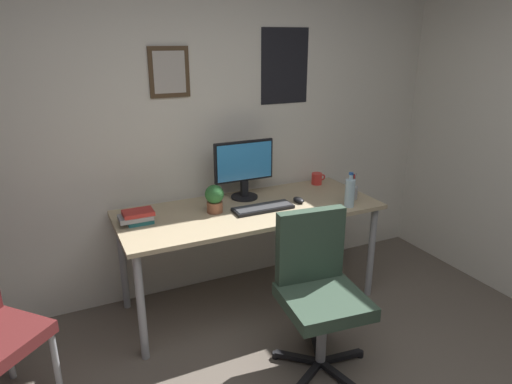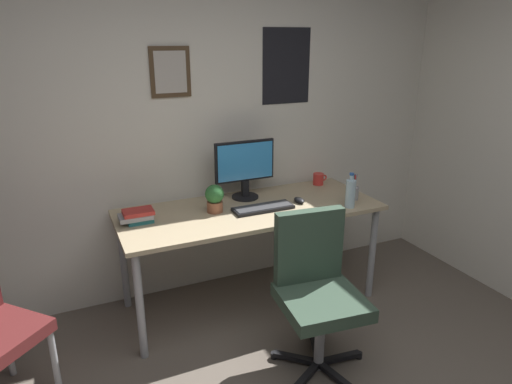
{
  "view_description": "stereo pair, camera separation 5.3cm",
  "coord_description": "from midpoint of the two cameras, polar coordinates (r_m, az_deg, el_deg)",
  "views": [
    {
      "loc": [
        -0.95,
        -1.02,
        1.9
      ],
      "look_at": [
        0.29,
        1.6,
        0.9
      ],
      "focal_mm": 31.68,
      "sensor_mm": 36.0,
      "label": 1
    },
    {
      "loc": [
        -0.91,
        -1.04,
        1.9
      ],
      "look_at": [
        0.29,
        1.6,
        0.9
      ],
      "focal_mm": 31.68,
      "sensor_mm": 36.0,
      "label": 2
    }
  ],
  "objects": [
    {
      "name": "wall_back",
      "position": [
        3.37,
        -7.94,
        8.56
      ],
      "size": [
        4.4,
        0.1,
        2.6
      ],
      "color": "silver",
      "rests_on": "ground_plane"
    },
    {
      "name": "keyboard",
      "position": [
        3.16,
        1.39,
        -2.02
      ],
      "size": [
        0.43,
        0.15,
        0.03
      ],
      "color": "black",
      "rests_on": "desk"
    },
    {
      "name": "monitor",
      "position": [
        3.33,
        -0.97,
        3.17
      ],
      "size": [
        0.46,
        0.2,
        0.43
      ],
      "color": "black",
      "rests_on": "desk"
    },
    {
      "name": "office_chair",
      "position": [
        2.72,
        8.19,
        -11.53
      ],
      "size": [
        0.57,
        0.57,
        0.95
      ],
      "color": "#334738",
      "rests_on": "ground_plane"
    },
    {
      "name": "potted_plant",
      "position": [
        3.1,
        -4.77,
        -0.7
      ],
      "size": [
        0.13,
        0.13,
        0.2
      ],
      "color": "brown",
      "rests_on": "desk"
    },
    {
      "name": "book_stack_left",
      "position": [
        3.03,
        -14.23,
        -2.96
      ],
      "size": [
        0.22,
        0.14,
        0.08
      ],
      "color": "#26727A",
      "rests_on": "desk"
    },
    {
      "name": "desk",
      "position": [
        3.22,
        -0.26,
        -3.2
      ],
      "size": [
        1.85,
        0.74,
        0.75
      ],
      "color": "tan",
      "rests_on": "ground_plane"
    },
    {
      "name": "water_bottle",
      "position": [
        3.25,
        12.3,
        -0.12
      ],
      "size": [
        0.07,
        0.07,
        0.25
      ],
      "color": "silver",
      "rests_on": "desk"
    },
    {
      "name": "pen_cup",
      "position": [
        3.43,
        12.69,
        -0.06
      ],
      "size": [
        0.07,
        0.07,
        0.2
      ],
      "color": "#9EA0A5",
      "rests_on": "desk"
    },
    {
      "name": "coffee_mug_near",
      "position": [
        3.73,
        8.31,
        1.64
      ],
      "size": [
        0.12,
        0.09,
        0.09
      ],
      "color": "red",
      "rests_on": "desk"
    },
    {
      "name": "computer_mouse",
      "position": [
        3.31,
        5.93,
        -1.04
      ],
      "size": [
        0.06,
        0.11,
        0.04
      ],
      "color": "black",
      "rests_on": "desk"
    }
  ]
}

